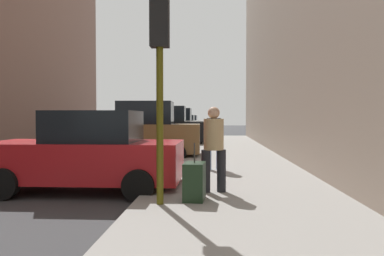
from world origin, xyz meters
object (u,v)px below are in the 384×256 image
parked_bronze_suv (142,133)px  parked_silver_sedan (181,126)px  parked_black_suv (164,128)px  traffic_light (160,53)px  fire_hydrant (189,146)px  pedestrian_in_jeans (214,136)px  parked_red_hatchback (88,153)px  parked_blue_sedan (186,124)px  parked_white_van (174,125)px  rolling_suitcase (194,181)px  pedestrian_in_tan_coat (214,145)px

parked_bronze_suv → parked_silver_sedan: (0.00, 18.19, -0.18)m
parked_black_suv → traffic_light: traffic_light is taller
parked_black_suv → fire_hydrant: 6.57m
pedestrian_in_jeans → parked_bronze_suv: bearing=126.3°
parked_red_hatchback → pedestrian_in_jeans: (2.79, 2.55, 0.26)m
parked_bronze_suv → parked_blue_sedan: size_ratio=1.09×
parked_black_suv → parked_white_van: size_ratio=1.00×
parked_bronze_suv → rolling_suitcase: (2.43, -7.71, -0.54)m
fire_hydrant → rolling_suitcase: bearing=-85.5°
fire_hydrant → pedestrian_in_tan_coat: 7.36m
parked_red_hatchback → traffic_light: size_ratio=1.17×
pedestrian_in_tan_coat → rolling_suitcase: bearing=-115.0°
parked_white_van → rolling_suitcase: size_ratio=4.45×
parked_silver_sedan → traffic_light: traffic_light is taller
parked_red_hatchback → rolling_suitcase: 2.81m
parked_black_suv → parked_blue_sedan: 16.99m
parked_red_hatchback → fire_hydrant: (1.80, 6.65, -0.35)m
pedestrian_in_tan_coat → traffic_light: bearing=-130.5°
pedestrian_in_jeans → parked_blue_sedan: bearing=95.8°
traffic_light → pedestrian_in_tan_coat: size_ratio=2.11×
parked_red_hatchback → pedestrian_in_jeans: bearing=42.4°
parked_silver_sedan → traffic_light: 26.38m
parked_blue_sedan → pedestrian_in_jeans: (2.79, -27.38, 0.26)m
parked_black_suv → fire_hydrant: bearing=-74.0°
parked_bronze_suv → parked_blue_sedan: 23.58m
fire_hydrant → rolling_suitcase: size_ratio=0.68×
parked_black_suv → rolling_suitcase: parked_black_suv is taller
parked_silver_sedan → rolling_suitcase: parked_silver_sedan is taller
parked_white_van → traffic_light: 20.30m
fire_hydrant → pedestrian_in_tan_coat: pedestrian_in_tan_coat is taller
parked_silver_sedan → rolling_suitcase: 26.02m
parked_black_suv → parked_white_van: 5.50m
pedestrian_in_tan_coat → parked_silver_sedan: bearing=96.3°
parked_black_suv → pedestrian_in_tan_coat: parked_black_suv is taller
parked_red_hatchback → fire_hydrant: 6.90m
parked_red_hatchback → pedestrian_in_tan_coat: (2.78, -0.62, 0.26)m
pedestrian_in_tan_coat → pedestrian_in_jeans: (0.01, 3.17, 0.00)m
parked_bronze_suv → parked_blue_sedan: bearing=90.0°
parked_bronze_suv → parked_white_van: 12.09m
fire_hydrant → traffic_light: size_ratio=0.20×
parked_blue_sedan → fire_hydrant: bearing=-85.6°
parked_blue_sedan → fire_hydrant: parked_blue_sedan is taller
fire_hydrant → pedestrian_in_tan_coat: (0.98, -7.27, 0.61)m
pedestrian_in_jeans → rolling_suitcase: 3.98m
parked_silver_sedan → pedestrian_in_jeans: (2.79, -21.99, 0.26)m
traffic_light → pedestrian_in_tan_coat: bearing=49.5°
rolling_suitcase → pedestrian_in_jeans: bearing=84.8°
parked_bronze_suv → rolling_suitcase: size_ratio=4.48×
parked_bronze_suv → pedestrian_in_jeans: (2.79, -3.80, 0.07)m
parked_black_suv → parked_red_hatchback: bearing=-90.0°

